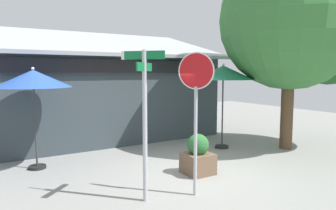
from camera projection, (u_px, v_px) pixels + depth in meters
ground_plane at (197, 172)px, 7.99m from camera, size 28.00×28.00×0.10m
cafe_building at (105, 95)px, 12.10m from camera, size 8.47×4.68×4.29m
street_sign_post at (145, 111)px, 5.92m from camera, size 0.63×0.65×2.95m
stop_sign at (196, 98)px, 6.17m from camera, size 0.46×0.60×2.93m
patio_umbrella_royal_blue_left at (33, 80)px, 7.89m from camera, size 1.92×1.92×2.66m
patio_umbrella_forest_green_center at (223, 73)px, 10.09m from camera, size 1.98×1.98×2.81m
shade_tree at (302, 23)px, 9.91m from camera, size 5.16×4.53×6.48m
sidewalk_planter at (198, 156)px, 7.69m from camera, size 0.68×0.68×1.01m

